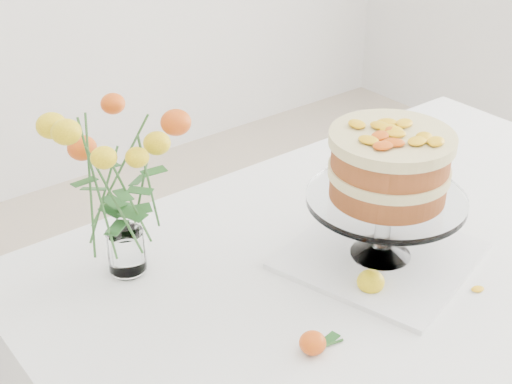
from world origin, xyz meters
The scene contains 9 objects.
table centered at (0.00, 0.00, 0.67)m, with size 1.43×0.93×0.76m.
napkin centered at (-0.05, 0.00, 0.76)m, with size 0.32×0.32×0.01m, color silver.
cake_stand centered at (-0.05, 0.00, 0.95)m, with size 0.30×0.30×0.27m.
rose_vase centered at (-0.45, 0.26, 0.96)m, with size 0.26×0.26×0.35m.
loose_rose_near centered at (-0.14, -0.06, 0.78)m, with size 0.09×0.05×0.04m.
loose_rose_far centered at (-0.33, -0.12, 0.77)m, with size 0.08×0.04×0.04m.
stray_petal_a centered at (-0.12, -0.10, 0.76)m, with size 0.03×0.02×0.00m, color #F3AF0F.
stray_petal_b centered at (-0.02, -0.14, 0.76)m, with size 0.03×0.02×0.00m, color #F3AF0F.
stray_petal_c centered at (0.02, -0.18, 0.76)m, with size 0.03×0.02×0.00m, color #F3AF0F.
Camera 1 is at (-0.93, -0.75, 1.55)m, focal length 50.00 mm.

